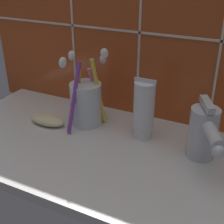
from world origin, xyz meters
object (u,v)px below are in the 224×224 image
toothpaste_tube (144,109)px  soap_bar (47,120)px  sink_faucet (204,133)px  toothbrush_cup (86,102)px

toothpaste_tube → soap_bar: bearing=-168.4°
toothpaste_tube → sink_faucet: size_ratio=1.09×
toothpaste_tube → soap_bar: (-21.94, -4.52, -5.55)cm
toothpaste_tube → toothbrush_cup: bearing=179.9°
toothpaste_tube → soap_bar: toothpaste_tube is taller
toothbrush_cup → soap_bar: bearing=-150.2°
toothpaste_tube → soap_bar: size_ratio=1.52×
toothbrush_cup → sink_faucet: 27.20cm
sink_faucet → soap_bar: 35.39cm
toothbrush_cup → toothpaste_tube: size_ratio=1.34×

